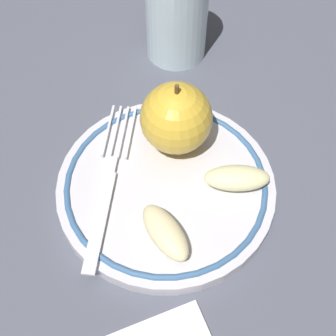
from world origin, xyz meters
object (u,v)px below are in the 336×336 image
object	(u,v)px
apple_red_whole	(176,118)
fork	(107,186)
plate	(168,184)
drinking_glass	(177,14)
apple_slice_front	(165,232)
apple_slice_back	(237,178)

from	to	relation	value
apple_red_whole	fork	xyz separation A→B (m)	(-0.09, 0.02, -0.03)
plate	drinking_glass	world-z (taller)	drinking_glass
fork	apple_slice_front	bearing A→B (deg)	-127.42
fork	drinking_glass	distance (m)	0.23
apple_slice_front	fork	bearing A→B (deg)	-166.24
fork	drinking_glass	size ratio (longest dim) A/B	1.56
plate	fork	world-z (taller)	fork
apple_slice_back	apple_slice_front	bearing A→B (deg)	-140.11
plate	apple_slice_back	size ratio (longest dim) A/B	3.42
plate	apple_slice_front	distance (m)	0.06
drinking_glass	fork	bearing A→B (deg)	-158.22
apple_slice_back	drinking_glass	bearing A→B (deg)	104.82
apple_red_whole	fork	world-z (taller)	apple_red_whole
apple_slice_back	fork	bearing A→B (deg)	-178.57
apple_red_whole	apple_slice_back	bearing A→B (deg)	-92.68
plate	apple_red_whole	xyz separation A→B (m)	(0.04, 0.02, 0.04)
apple_red_whole	apple_slice_front	xyz separation A→B (m)	(-0.09, -0.06, -0.03)
apple_slice_front	fork	xyz separation A→B (m)	(0.01, 0.08, -0.01)
apple_red_whole	drinking_glass	distance (m)	0.16
plate	apple_slice_front	xyz separation A→B (m)	(-0.05, -0.04, 0.02)
apple_slice_front	apple_slice_back	world-z (taller)	same
fork	drinking_glass	world-z (taller)	drinking_glass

